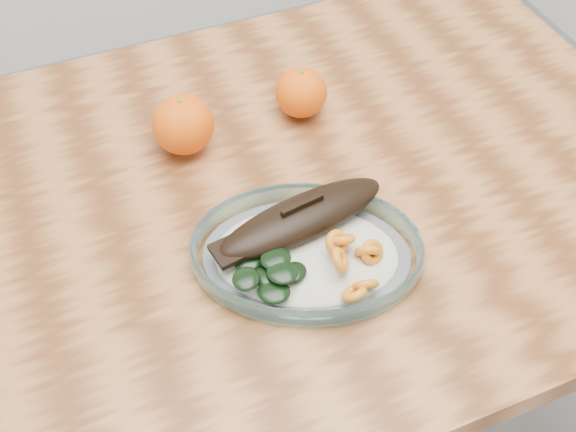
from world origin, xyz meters
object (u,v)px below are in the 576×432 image
Objects in this scene: orange_left at (183,125)px; orange_right at (301,92)px; dining_table at (267,237)px; plated_meal at (306,249)px.

orange_left is 1.13× the size of orange_right.
dining_table is at bearing -59.26° from orange_left.
orange_right is at bearing 50.25° from dining_table.
dining_table is 0.17m from plated_meal.
orange_right is at bearing 92.28° from plated_meal.
orange_left is (-0.08, 0.25, 0.03)m from plated_meal.
dining_table is 15.42× the size of orange_right.
plated_meal is 8.82× the size of orange_right.
plated_meal is 0.27m from orange_left.
orange_right reaches higher than dining_table.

